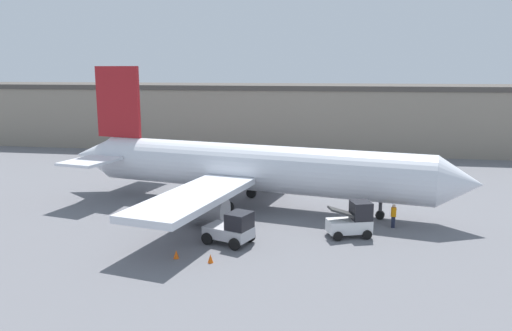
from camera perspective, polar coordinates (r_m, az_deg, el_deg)
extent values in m
plane|color=slate|center=(43.74, 0.00, -4.68)|extent=(400.00, 400.00, 0.00)
cube|color=gray|center=(78.65, -2.65, 5.54)|extent=(89.85, 14.32, 8.85)
cube|color=#47423D|center=(78.35, -2.68, 9.02)|extent=(89.85, 14.61, 0.70)
cylinder|color=silver|center=(42.94, 0.00, -0.26)|extent=(29.70, 9.80, 3.99)
cone|color=silver|center=(40.14, 22.31, -1.88)|extent=(3.91, 4.47, 3.91)
cone|color=silver|center=(51.47, -17.87, 1.07)|extent=(5.05, 4.59, 3.79)
cube|color=silver|center=(51.52, 1.95, 0.82)|extent=(6.93, 13.86, 0.50)
cube|color=silver|center=(36.07, -7.18, -3.65)|extent=(6.93, 13.86, 0.50)
cylinder|color=#939399|center=(49.94, 1.18, -1.08)|extent=(3.54, 2.51, 1.90)
cylinder|color=#939399|center=(38.12, -5.71, -4.93)|extent=(3.54, 2.51, 1.90)
cube|color=maroon|center=(49.04, -15.49, 7.00)|extent=(4.63, 1.28, 6.65)
cube|color=silver|center=(53.13, -12.41, 2.07)|extent=(4.47, 5.40, 0.24)
cube|color=silver|center=(46.19, -18.42, 0.47)|extent=(4.47, 5.40, 0.24)
cylinder|color=#38383D|center=(41.04, 14.01, -5.02)|extent=(0.28, 0.28, 1.44)
cylinder|color=black|center=(41.15, 13.99, -5.51)|extent=(0.76, 0.48, 0.70)
cylinder|color=#38383D|center=(41.80, -3.18, -4.41)|extent=(0.28, 0.28, 1.44)
cylinder|color=black|center=(41.87, -3.18, -4.77)|extent=(0.95, 0.52, 0.90)
cylinder|color=#38383D|center=(46.41, -0.54, -2.85)|extent=(0.28, 0.28, 1.44)
cylinder|color=black|center=(46.48, -0.54, -3.17)|extent=(0.95, 0.52, 0.90)
cylinder|color=#1E2338|center=(39.25, 15.40, -6.25)|extent=(0.29, 0.29, 0.88)
cylinder|color=orange|center=(39.03, 15.46, -5.14)|extent=(0.40, 0.40, 0.69)
sphere|color=tan|center=(38.91, 15.49, -4.47)|extent=(0.26, 0.26, 0.26)
cube|color=#B2B2B7|center=(34.54, -3.16, -7.58)|extent=(3.63, 2.88, 0.78)
cube|color=black|center=(33.79, -1.91, -6.31)|extent=(1.90, 2.08, 1.11)
cylinder|color=black|center=(33.35, -2.44, -8.97)|extent=(0.88, 0.55, 0.83)
cylinder|color=black|center=(34.86, -0.75, -8.06)|extent=(0.88, 0.55, 0.83)
cylinder|color=black|center=(34.53, -5.58, -8.31)|extent=(0.88, 0.55, 0.83)
cylinder|color=black|center=(35.99, -3.81, -7.47)|extent=(0.88, 0.55, 0.83)
cube|color=silver|center=(36.44, 10.57, -6.79)|extent=(3.38, 2.45, 0.90)
cube|color=black|center=(36.42, 11.90, -5.06)|extent=(1.71, 1.76, 1.29)
cube|color=#333333|center=(35.97, 9.81, -5.25)|extent=(2.14, 1.64, 0.73)
cylinder|color=black|center=(36.25, 12.56, -7.72)|extent=(0.72, 0.48, 0.67)
cylinder|color=black|center=(37.63, 11.69, -6.98)|extent=(0.72, 0.48, 0.67)
cylinder|color=black|center=(35.55, 9.34, -7.97)|extent=(0.72, 0.48, 0.67)
cylinder|color=black|center=(36.96, 8.58, -7.21)|extent=(0.72, 0.48, 0.67)
cone|color=#EF590F|center=(31.45, -5.22, -10.53)|extent=(0.36, 0.36, 0.55)
cone|color=#EF590F|center=(32.39, -9.11, -9.98)|extent=(0.36, 0.36, 0.55)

